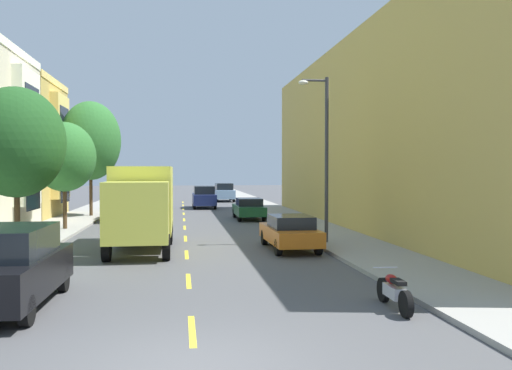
{
  "coord_description": "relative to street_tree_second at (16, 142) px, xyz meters",
  "views": [
    {
      "loc": [
        -0.22,
        -8.95,
        3.27
      ],
      "look_at": [
        4.17,
        22.26,
        2.42
      ],
      "focal_mm": 37.73,
      "sensor_mm": 36.0,
      "label": 1
    }
  ],
  "objects": [
    {
      "name": "parked_motorcycle",
      "position": [
        11.15,
        -9.5,
        -3.93
      ],
      "size": [
        0.62,
        2.05,
        0.9
      ],
      "color": "black",
      "rests_on": "ground_plane"
    },
    {
      "name": "sidewalk_right",
      "position": [
        13.5,
        15.45,
        -4.27
      ],
      "size": [
        3.2,
        120.0,
        0.14
      ],
      "primitive_type": "cube",
      "color": "#99968E",
      "rests_on": "ground_plane"
    },
    {
      "name": "apartment_block_opposite",
      "position": [
        20.1,
        7.45,
        0.94
      ],
      "size": [
        10.0,
        36.0,
        10.55
      ],
      "primitive_type": "cube",
      "color": "tan",
      "rests_on": "ground_plane"
    },
    {
      "name": "parked_sedan_forest",
      "position": [
        10.7,
        14.08,
        -3.59
      ],
      "size": [
        1.82,
        4.51,
        1.43
      ],
      "color": "#194C28",
      "rests_on": "ground_plane"
    },
    {
      "name": "parked_suv_teal",
      "position": [
        1.93,
        24.06,
        -3.35
      ],
      "size": [
        2.09,
        4.86,
        1.93
      ],
      "color": "#195B60",
      "rests_on": "ground_plane"
    },
    {
      "name": "ground_plane",
      "position": [
        6.4,
        17.45,
        -4.34
      ],
      "size": [
        160.0,
        160.0,
        0.0
      ],
      "primitive_type": "plane",
      "color": "#4C4C4F"
    },
    {
      "name": "street_lamp",
      "position": [
        12.35,
        1.3,
        -0.06
      ],
      "size": [
        1.35,
        0.28,
        7.19
      ],
      "color": "#38383D",
      "rests_on": "sidewalk_right"
    },
    {
      "name": "street_tree_third",
      "position": [
        -0.0,
        8.52,
        -0.34
      ],
      "size": [
        3.31,
        3.31,
        5.74
      ],
      "color": "#47331E",
      "rests_on": "sidewalk_left"
    },
    {
      "name": "sidewalk_left",
      "position": [
        -0.7,
        15.45,
        -4.27
      ],
      "size": [
        3.2,
        120.0,
        0.14
      ],
      "primitive_type": "cube",
      "color": "#99968E",
      "rests_on": "ground_plane"
    },
    {
      "name": "parked_sedan_champagne",
      "position": [
        2.18,
        14.46,
        -3.59
      ],
      "size": [
        1.87,
        4.53,
        1.43
      ],
      "color": "tan",
      "rests_on": "ground_plane"
    },
    {
      "name": "moving_navy_sedan",
      "position": [
        8.2,
        25.43,
        -3.35
      ],
      "size": [
        1.95,
        4.8,
        1.93
      ],
      "color": "navy",
      "rests_on": "ground_plane"
    },
    {
      "name": "parked_sedan_orange",
      "position": [
        10.64,
        0.17,
        -3.59
      ],
      "size": [
        1.89,
        4.53,
        1.43
      ],
      "color": "orange",
      "rests_on": "ground_plane"
    },
    {
      "name": "street_tree_second",
      "position": [
        0.0,
        0.0,
        0.0
      ],
      "size": [
        3.64,
        3.64,
        6.31
      ],
      "color": "#47331E",
      "rests_on": "sidewalk_left"
    },
    {
      "name": "lane_centerline_dashes",
      "position": [
        6.4,
        11.95,
        -4.33
      ],
      "size": [
        0.14,
        47.2,
        0.01
      ],
      "color": "yellow",
      "rests_on": "ground_plane"
    },
    {
      "name": "delivery_box_truck",
      "position": [
        4.6,
        1.28,
        -2.41
      ],
      "size": [
        2.41,
        7.41,
        3.43
      ],
      "color": "#D8D84C",
      "rests_on": "ground_plane"
    },
    {
      "name": "parked_hatchback_silver",
      "position": [
        2.16,
        36.04,
        -3.58
      ],
      "size": [
        1.8,
        4.03,
        1.5
      ],
      "color": "#B2B5BA",
      "rests_on": "ground_plane"
    },
    {
      "name": "street_tree_farthest",
      "position": [
        -0.0,
        17.04,
        1.0
      ],
      "size": [
        4.14,
        4.14,
        7.93
      ],
      "color": "#47331E",
      "rests_on": "sidewalk_left"
    },
    {
      "name": "parked_suv_black",
      "position": [
        2.13,
        -8.13,
        -3.35
      ],
      "size": [
        2.03,
        4.83,
        1.93
      ],
      "color": "black",
      "rests_on": "ground_plane"
    },
    {
      "name": "parked_suv_sky",
      "position": [
        10.75,
        35.53,
        -3.35
      ],
      "size": [
        2.04,
        4.84,
        1.93
      ],
      "color": "#7A9EC6",
      "rests_on": "ground_plane"
    }
  ]
}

